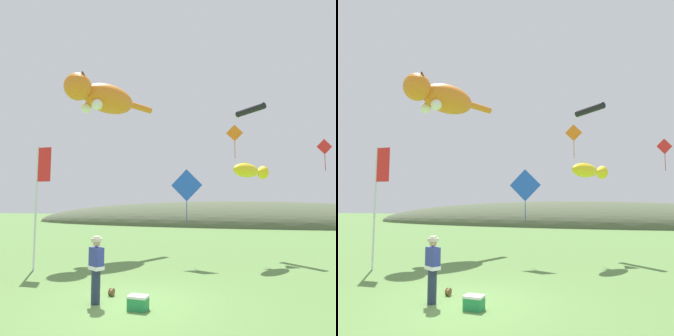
% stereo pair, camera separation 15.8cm
% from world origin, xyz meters
% --- Properties ---
extents(ground_plane, '(120.00, 120.00, 0.00)m').
position_xyz_m(ground_plane, '(0.00, 0.00, 0.00)').
color(ground_plane, '#5B8442').
extents(distant_hill_ridge, '(55.01, 15.40, 5.66)m').
position_xyz_m(distant_hill_ridge, '(0.00, 33.56, 0.00)').
color(distant_hill_ridge, '#4C563D').
rests_on(distant_hill_ridge, ground).
extents(festival_attendant, '(0.49, 0.44, 1.77)m').
position_xyz_m(festival_attendant, '(-0.80, -0.25, 0.95)').
color(festival_attendant, '#232D47').
rests_on(festival_attendant, ground).
extents(kite_spool, '(0.12, 0.22, 0.22)m').
position_xyz_m(kite_spool, '(-0.71, 0.56, 0.11)').
color(kite_spool, olive).
rests_on(kite_spool, ground).
extents(picnic_cooler, '(0.50, 0.35, 0.36)m').
position_xyz_m(picnic_cooler, '(0.47, -0.40, 0.18)').
color(picnic_cooler, '#268C4C').
rests_on(picnic_cooler, ground).
extents(festival_banner_pole, '(0.66, 0.08, 4.98)m').
position_xyz_m(festival_banner_pole, '(-5.15, 2.99, 3.26)').
color(festival_banner_pole, silver).
rests_on(festival_banner_pole, ground).
extents(kite_giant_cat, '(3.19, 5.87, 1.91)m').
position_xyz_m(kite_giant_cat, '(-4.96, 7.88, 8.60)').
color(kite_giant_cat, orange).
extents(kite_fish_windsock, '(1.79, 2.48, 0.76)m').
position_xyz_m(kite_fish_windsock, '(3.01, 7.38, 4.17)').
color(kite_fish_windsock, yellow).
extents(kite_tube_streamer, '(1.80, 1.74, 0.44)m').
position_xyz_m(kite_tube_streamer, '(3.02, 10.36, 7.90)').
color(kite_tube_streamer, black).
extents(kite_diamond_blue, '(1.45, 0.08, 2.35)m').
position_xyz_m(kite_diamond_blue, '(0.29, 6.04, 3.44)').
color(kite_diamond_blue, blue).
extents(kite_diamond_red, '(0.84, 0.26, 1.77)m').
position_xyz_m(kite_diamond_red, '(6.95, 11.10, 5.72)').
color(kite_diamond_red, red).
extents(kite_diamond_orange, '(0.87, 0.16, 1.78)m').
position_xyz_m(kite_diamond_orange, '(2.29, 8.54, 6.23)').
color(kite_diamond_orange, orange).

